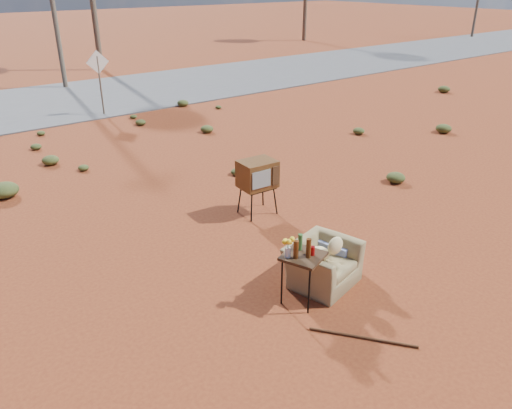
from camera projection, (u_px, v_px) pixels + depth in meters
ground at (307, 281)px, 7.98m from camera, size 140.00×140.00×0.00m
highway at (35, 105)px, 18.76m from camera, size 140.00×7.00×0.04m
armchair at (325, 257)px, 7.82m from camera, size 1.34×1.05×0.92m
tv_unit at (257, 175)px, 9.89m from camera, size 0.74×0.61×1.13m
side_table at (300, 254)px, 7.14m from camera, size 0.71×0.71×1.10m
rusty_bar at (363, 338)px, 6.69m from camera, size 0.90×1.18×0.04m
road_sign at (99, 71)px, 16.81m from camera, size 0.78×0.06×2.19m
scrub_patch at (138, 197)px, 10.63m from camera, size 17.49×8.07×0.33m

